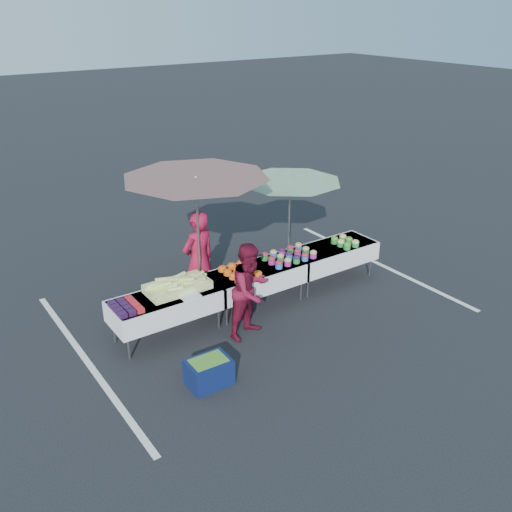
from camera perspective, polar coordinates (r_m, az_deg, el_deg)
ground at (r=10.59m, az=-0.00°, el=-4.94°), size 80.00×80.00×0.00m
stripe_left at (r=9.42m, az=-16.50°, el=-10.12°), size 0.10×5.00×0.00m
stripe_right at (r=12.49m, az=12.17°, el=-0.76°), size 0.10×5.00×0.00m
table_left at (r=9.53m, az=-8.97°, el=-4.81°), size 1.86×0.81×0.75m
table_center at (r=10.32m, az=-0.00°, el=-2.11°), size 1.86×0.81×0.75m
table_right at (r=11.34m, az=7.50°, el=0.20°), size 1.86×0.81×0.75m
berry_punnets at (r=9.14m, az=-12.88°, el=-5.00°), size 0.40×0.54×0.08m
corn_pile at (r=9.54m, az=-7.84°, el=-2.95°), size 1.16×0.57×0.26m
plastic_bags at (r=9.31m, az=-6.57°, el=-4.04°), size 0.30×0.25×0.05m
carrot_bowls at (r=10.04m, az=-1.61°, el=-1.53°), size 0.55×0.69×0.11m
potato_cups at (r=10.62m, az=3.33°, el=0.11°), size 0.94×0.58×0.16m
bean_baskets at (r=11.35m, az=8.88°, el=1.43°), size 0.36×0.50×0.15m
vendor at (r=10.19m, az=-5.74°, el=-0.45°), size 0.75×0.56×1.86m
customer at (r=9.35m, az=-0.54°, el=-3.46°), size 0.94×0.82×1.64m
umbrella_left at (r=9.54m, az=-5.98°, el=6.64°), size 2.53×2.53×2.54m
umbrella_right at (r=11.00m, az=3.41°, el=6.64°), size 2.45×2.45×2.04m
storage_bin at (r=8.50m, az=-4.74°, el=-11.45°), size 0.64×0.48×0.41m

